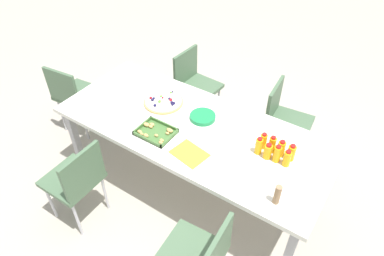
{
  "coord_description": "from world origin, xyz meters",
  "views": [
    {
      "loc": [
        -1.21,
        1.83,
        2.63
      ],
      "look_at": [
        -0.02,
        0.04,
        0.75
      ],
      "focal_mm": 32.7,
      "sensor_mm": 36.0,
      "label": 1
    }
  ],
  "objects_px": {
    "juice_bottle_1": "(281,149)",
    "juice_bottle_5": "(277,154)",
    "cardboard_tube": "(277,195)",
    "paper_folder": "(189,154)",
    "juice_bottle_4": "(287,158)",
    "snack_tray": "(156,132)",
    "juice_bottle_6": "(268,151)",
    "napkin_stack": "(117,104)",
    "juice_bottle_7": "(259,146)",
    "chair_far_right": "(77,178)",
    "plate_stack": "(203,117)",
    "fruit_pizza": "(163,102)",
    "chair_far_left": "(200,256)",
    "chair_near_left": "(283,117)",
    "juice_bottle_0": "(291,153)",
    "party_table": "(192,131)",
    "juice_bottle_3": "(263,141)",
    "chair_end": "(73,93)",
    "chair_near_right": "(194,81)",
    "juice_bottle_2": "(272,144)"
  },
  "relations": [
    {
      "from": "juice_bottle_1",
      "to": "juice_bottle_5",
      "type": "relative_size",
      "value": 0.95
    },
    {
      "from": "cardboard_tube",
      "to": "paper_folder",
      "type": "height_order",
      "value": "cardboard_tube"
    },
    {
      "from": "juice_bottle_1",
      "to": "juice_bottle_4",
      "type": "bearing_deg",
      "value": 136.72
    },
    {
      "from": "snack_tray",
      "to": "cardboard_tube",
      "type": "xyz_separation_m",
      "value": [
        -1.09,
        0.1,
        0.07
      ]
    },
    {
      "from": "juice_bottle_6",
      "to": "napkin_stack",
      "type": "height_order",
      "value": "juice_bottle_6"
    },
    {
      "from": "juice_bottle_7",
      "to": "paper_folder",
      "type": "xyz_separation_m",
      "value": [
        0.43,
        0.3,
        -0.07
      ]
    },
    {
      "from": "chair_far_right",
      "to": "plate_stack",
      "type": "distance_m",
      "value": 1.14
    },
    {
      "from": "juice_bottle_5",
      "to": "paper_folder",
      "type": "bearing_deg",
      "value": 27.6
    },
    {
      "from": "plate_stack",
      "to": "fruit_pizza",
      "type": "bearing_deg",
      "value": 1.23
    },
    {
      "from": "chair_far_left",
      "to": "paper_folder",
      "type": "height_order",
      "value": "chair_far_left"
    },
    {
      "from": "chair_near_left",
      "to": "juice_bottle_5",
      "type": "relative_size",
      "value": 5.52
    },
    {
      "from": "paper_folder",
      "to": "chair_far_right",
      "type": "bearing_deg",
      "value": 36.96
    },
    {
      "from": "juice_bottle_0",
      "to": "party_table",
      "type": "bearing_deg",
      "value": 6.46
    },
    {
      "from": "chair_far_right",
      "to": "juice_bottle_6",
      "type": "bearing_deg",
      "value": -56.18
    },
    {
      "from": "juice_bottle_3",
      "to": "cardboard_tube",
      "type": "relative_size",
      "value": 0.88
    },
    {
      "from": "paper_folder",
      "to": "juice_bottle_0",
      "type": "bearing_deg",
      "value": -150.4
    },
    {
      "from": "chair_end",
      "to": "plate_stack",
      "type": "distance_m",
      "value": 1.52
    },
    {
      "from": "chair_near_right",
      "to": "fruit_pizza",
      "type": "xyz_separation_m",
      "value": [
        -0.15,
        0.72,
        0.24
      ]
    },
    {
      "from": "plate_stack",
      "to": "cardboard_tube",
      "type": "distance_m",
      "value": 0.99
    },
    {
      "from": "juice_bottle_4",
      "to": "juice_bottle_6",
      "type": "relative_size",
      "value": 1.07
    },
    {
      "from": "juice_bottle_2",
      "to": "chair_near_left",
      "type": "bearing_deg",
      "value": -77.84
    },
    {
      "from": "juice_bottle_3",
      "to": "chair_near_left",
      "type": "bearing_deg",
      "value": -83.46
    },
    {
      "from": "napkin_stack",
      "to": "snack_tray",
      "type": "bearing_deg",
      "value": 168.73
    },
    {
      "from": "chair_far_left",
      "to": "chair_near_right",
      "type": "relative_size",
      "value": 1.0
    },
    {
      "from": "chair_far_left",
      "to": "juice_bottle_5",
      "type": "bearing_deg",
      "value": -12.22
    },
    {
      "from": "chair_near_left",
      "to": "paper_folder",
      "type": "distance_m",
      "value": 1.17
    },
    {
      "from": "chair_near_left",
      "to": "juice_bottle_5",
      "type": "xyz_separation_m",
      "value": [
        -0.23,
        0.79,
        0.3
      ]
    },
    {
      "from": "chair_end",
      "to": "juice_bottle_1",
      "type": "distance_m",
      "value": 2.23
    },
    {
      "from": "juice_bottle_1",
      "to": "chair_near_left",
      "type": "bearing_deg",
      "value": -72.4
    },
    {
      "from": "chair_end",
      "to": "chair_near_left",
      "type": "xyz_separation_m",
      "value": [
        -1.98,
        -0.85,
        0.0
      ]
    },
    {
      "from": "chair_end",
      "to": "juice_bottle_4",
      "type": "relative_size",
      "value": 5.78
    },
    {
      "from": "party_table",
      "to": "juice_bottle_3",
      "type": "bearing_deg",
      "value": -170.77
    },
    {
      "from": "juice_bottle_0",
      "to": "paper_folder",
      "type": "bearing_deg",
      "value": 29.6
    },
    {
      "from": "plate_stack",
      "to": "napkin_stack",
      "type": "bearing_deg",
      "value": 19.7
    },
    {
      "from": "chair_near_left",
      "to": "juice_bottle_7",
      "type": "relative_size",
      "value": 5.53
    },
    {
      "from": "juice_bottle_2",
      "to": "chair_far_left",
      "type": "bearing_deg",
      "value": 86.86
    },
    {
      "from": "juice_bottle_3",
      "to": "juice_bottle_5",
      "type": "relative_size",
      "value": 0.92
    },
    {
      "from": "juice_bottle_0",
      "to": "juice_bottle_4",
      "type": "bearing_deg",
      "value": 87.04
    },
    {
      "from": "chair_far_left",
      "to": "plate_stack",
      "type": "relative_size",
      "value": 3.79
    },
    {
      "from": "chair_far_left",
      "to": "snack_tray",
      "type": "xyz_separation_m",
      "value": [
        0.81,
        -0.59,
        0.24
      ]
    },
    {
      "from": "plate_stack",
      "to": "juice_bottle_0",
      "type": "bearing_deg",
      "value": 177.13
    },
    {
      "from": "chair_near_right",
      "to": "juice_bottle_7",
      "type": "distance_m",
      "value": 1.43
    },
    {
      "from": "chair_near_left",
      "to": "juice_bottle_7",
      "type": "bearing_deg",
      "value": 0.16
    },
    {
      "from": "chair_far_right",
      "to": "paper_folder",
      "type": "bearing_deg",
      "value": -53.52
    },
    {
      "from": "plate_stack",
      "to": "juice_bottle_4",
      "type": "bearing_deg",
      "value": 171.9
    },
    {
      "from": "chair_far_right",
      "to": "juice_bottle_0",
      "type": "distance_m",
      "value": 1.68
    },
    {
      "from": "chair_far_left",
      "to": "snack_tray",
      "type": "bearing_deg",
      "value": 49.72
    },
    {
      "from": "juice_bottle_1",
      "to": "juice_bottle_7",
      "type": "bearing_deg",
      "value": 24.63
    },
    {
      "from": "snack_tray",
      "to": "paper_folder",
      "type": "xyz_separation_m",
      "value": [
        -0.36,
        0.04,
        -0.01
      ]
    },
    {
      "from": "party_table",
      "to": "juice_bottle_4",
      "type": "xyz_separation_m",
      "value": [
        -0.81,
        -0.02,
        0.12
      ]
    }
  ]
}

